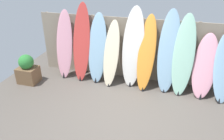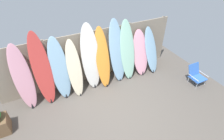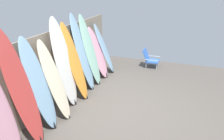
{
  "view_description": "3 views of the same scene",
  "coord_description": "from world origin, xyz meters",
  "views": [
    {
      "loc": [
        0.75,
        -3.77,
        3.2
      ],
      "look_at": [
        -0.43,
        0.47,
        0.96
      ],
      "focal_mm": 35.0,
      "sensor_mm": 36.0,
      "label": 1
    },
    {
      "loc": [
        -1.62,
        -2.82,
        4.04
      ],
      "look_at": [
        0.19,
        0.86,
        1.0
      ],
      "focal_mm": 28.0,
      "sensor_mm": 36.0,
      "label": 2
    },
    {
      "loc": [
        -4.35,
        -1.02,
        2.82
      ],
      "look_at": [
        0.06,
        0.54,
        0.96
      ],
      "focal_mm": 35.0,
      "sensor_mm": 36.0,
      "label": 3
    }
  ],
  "objects": [
    {
      "name": "beach_chair",
      "position": [
        3.1,
        0.18,
        0.32
      ],
      "size": [
        0.5,
        0.56,
        0.65
      ],
      "rotation": [
        0.0,
        0.0,
        0.05
      ],
      "color": "silver",
      "rests_on": "ground"
    },
    {
      "name": "surfboard_skyblue_9",
      "position": [
        2.11,
        1.54,
        0.81
      ],
      "size": [
        0.59,
        0.76,
        1.65
      ],
      "color": "#8CB7D6",
      "rests_on": "ground"
    },
    {
      "name": "surfboard_seafoam_7",
      "position": [
        1.14,
        1.59,
        1.01
      ],
      "size": [
        0.54,
        0.63,
        2.05
      ],
      "color": "#9ED6BC",
      "rests_on": "ground"
    },
    {
      "name": "surfboard_skyblue_2",
      "position": [
        -1.17,
        1.63,
        0.96
      ],
      "size": [
        0.54,
        0.62,
        1.93
      ],
      "color": "#8CB7D6",
      "rests_on": "ground"
    },
    {
      "name": "surfboard_cream_3",
      "position": [
        -0.75,
        1.56,
        0.87
      ],
      "size": [
        0.47,
        0.68,
        1.77
      ],
      "color": "beige",
      "rests_on": "ground"
    },
    {
      "name": "surfboard_orange_5",
      "position": [
        0.21,
        1.59,
        0.98
      ],
      "size": [
        0.51,
        0.72,
        1.98
      ],
      "color": "orange",
      "rests_on": "ground"
    },
    {
      "name": "surfboard_red_1",
      "position": [
        -1.65,
        1.63,
        1.07
      ],
      "size": [
        0.51,
        0.62,
        2.18
      ],
      "color": "#D13D38",
      "rests_on": "ground"
    },
    {
      "name": "surfboard_skyblue_6",
      "position": [
        0.76,
        1.65,
        1.05
      ],
      "size": [
        0.55,
        0.63,
        2.13
      ],
      "color": "#8CB7D6",
      "rests_on": "ground"
    },
    {
      "name": "surfboard_pink_8",
      "position": [
        1.68,
        1.59,
        0.79
      ],
      "size": [
        0.64,
        0.74,
        1.6
      ],
      "color": "pink",
      "rests_on": "ground"
    },
    {
      "name": "fence_back",
      "position": [
        -0.0,
        2.01,
        0.9
      ],
      "size": [
        6.08,
        0.11,
        1.8
      ],
      "color": "gray",
      "rests_on": "ground"
    },
    {
      "name": "surfboard_white_4",
      "position": [
        -0.17,
        1.66,
        1.07
      ],
      "size": [
        0.6,
        0.55,
        2.16
      ],
      "color": "white",
      "rests_on": "ground"
    },
    {
      "name": "ground",
      "position": [
        0.0,
        0.0,
        0.0
      ],
      "size": [
        7.68,
        7.68,
        0.0
      ],
      "primitive_type": "plane",
      "color": "#5B544C"
    }
  ]
}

